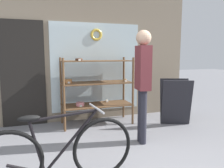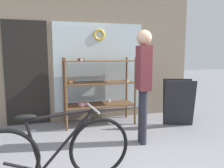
% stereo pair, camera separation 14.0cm
% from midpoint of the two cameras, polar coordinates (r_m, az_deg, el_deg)
% --- Properties ---
extents(storefront_facade, '(4.71, 0.13, 3.87)m').
position_cam_midpoint_polar(storefront_facade, '(4.82, -7.94, 12.96)').
color(storefront_facade, gray).
rests_on(storefront_facade, ground_plane).
extents(display_case, '(1.43, 0.56, 1.37)m').
position_cam_midpoint_polar(display_case, '(4.46, -5.23, -0.20)').
color(display_case, brown).
rests_on(display_case, ground_plane).
extents(bicycle, '(1.73, 0.46, 0.85)m').
position_cam_midpoint_polar(bicycle, '(2.53, -15.50, -17.19)').
color(bicycle, black).
rests_on(bicycle, ground_plane).
extents(sandwich_board, '(0.68, 0.56, 0.93)m').
position_cam_midpoint_polar(sandwich_board, '(4.65, 15.44, -4.51)').
color(sandwich_board, '#232328').
rests_on(sandwich_board, ground_plane).
extents(pedestrian, '(0.24, 0.34, 1.81)m').
position_cam_midpoint_polar(pedestrian, '(3.48, 6.92, 1.89)').
color(pedestrian, '#282833').
rests_on(pedestrian, ground_plane).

